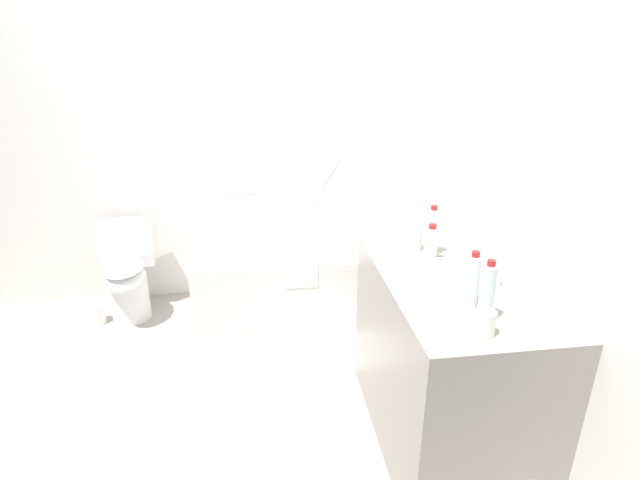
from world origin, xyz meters
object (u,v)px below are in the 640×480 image
(drinking_glass_0, at_px, (485,323))
(bath_mat, at_px, (331,352))
(water_bottle_0, at_px, (472,281))
(toilet_paper_roll, at_px, (97,314))
(toilet, at_px, (127,275))
(water_bottle_1, at_px, (431,244))
(water_bottle_3, at_px, (432,232))
(bathtub, at_px, (305,275))
(sink_basin, at_px, (454,275))
(sink_faucet, at_px, (490,273))
(drinking_glass_2, at_px, (402,234))
(water_bottle_2, at_px, (487,293))
(drinking_glass_1, at_px, (414,240))

(drinking_glass_0, relative_size, bath_mat, 0.16)
(water_bottle_0, distance_m, toilet_paper_roll, 2.73)
(water_bottle_0, bearing_deg, toilet, 136.59)
(water_bottle_1, xyz_separation_m, water_bottle_3, (0.03, 0.08, 0.03))
(bathtub, relative_size, water_bottle_0, 6.66)
(sink_basin, xyz_separation_m, water_bottle_1, (-0.03, 0.23, 0.06))
(sink_faucet, bearing_deg, toilet, 143.53)
(sink_faucet, xyz_separation_m, drinking_glass_2, (-0.26, 0.49, 0.02))
(toilet, relative_size, toilet_paper_roll, 5.15)
(water_bottle_0, relative_size, water_bottle_2, 0.95)
(bath_mat, bearing_deg, sink_basin, -61.47)
(drinking_glass_1, bearing_deg, sink_faucet, -58.31)
(water_bottle_2, xyz_separation_m, toilet_paper_roll, (-2.01, 1.71, -0.93))
(water_bottle_2, xyz_separation_m, drinking_glass_2, (-0.08, 0.82, -0.07))
(bathtub, bearing_deg, water_bottle_1, -67.23)
(toilet, height_order, bath_mat, toilet)
(sink_basin, height_order, bath_mat, sink_basin)
(sink_basin, distance_m, sink_faucet, 0.17)
(sink_basin, height_order, drinking_glass_2, drinking_glass_2)
(bathtub, bearing_deg, sink_basin, -69.58)
(water_bottle_2, xyz_separation_m, bath_mat, (-0.41, 1.11, -1.00))
(drinking_glass_1, bearing_deg, toilet, 148.14)
(water_bottle_2, height_order, drinking_glass_2, water_bottle_2)
(toilet, distance_m, water_bottle_1, 2.25)
(sink_basin, xyz_separation_m, toilet_paper_roll, (-2.03, 1.37, -0.84))
(sink_faucet, relative_size, water_bottle_0, 0.64)
(drinking_glass_0, bearing_deg, sink_faucet, 61.66)
(sink_faucet, bearing_deg, water_bottle_1, 131.58)
(sink_faucet, distance_m, water_bottle_2, 0.39)
(bathtub, height_order, water_bottle_3, water_bottle_3)
(sink_faucet, relative_size, toilet_paper_roll, 1.11)
(water_bottle_1, bearing_deg, bathtub, 112.77)
(sink_basin, bearing_deg, drinking_glass_1, 99.19)
(bath_mat, bearing_deg, water_bottle_1, -54.47)
(sink_basin, height_order, toilet_paper_roll, sink_basin)
(water_bottle_1, relative_size, water_bottle_2, 0.75)
(drinking_glass_0, bearing_deg, water_bottle_3, 85.36)
(drinking_glass_1, height_order, bath_mat, drinking_glass_1)
(sink_basin, relative_size, water_bottle_3, 1.10)
(water_bottle_1, xyz_separation_m, water_bottle_2, (0.01, -0.56, 0.03))
(bathtub, height_order, toilet, bathtub)
(sink_faucet, height_order, water_bottle_2, water_bottle_2)
(sink_faucet, distance_m, water_bottle_0, 0.31)
(drinking_glass_1, xyz_separation_m, drinking_glass_2, (-0.03, 0.11, -0.00))
(water_bottle_1, relative_size, drinking_glass_0, 2.01)
(water_bottle_2, distance_m, bath_mat, 1.55)
(toilet, height_order, water_bottle_3, water_bottle_3)
(water_bottle_0, xyz_separation_m, water_bottle_3, (0.02, 0.53, 0.01))
(toilet, distance_m, water_bottle_3, 2.25)
(sink_faucet, relative_size, drinking_glass_2, 1.72)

